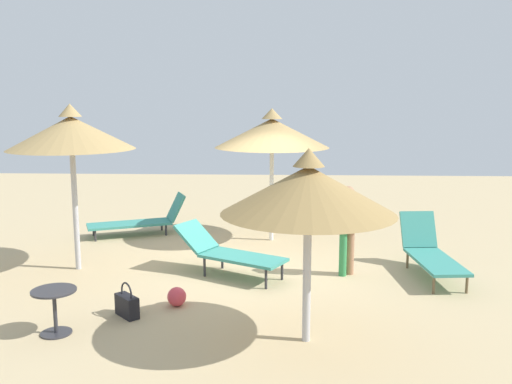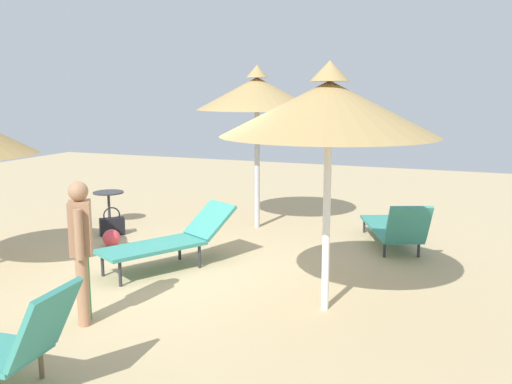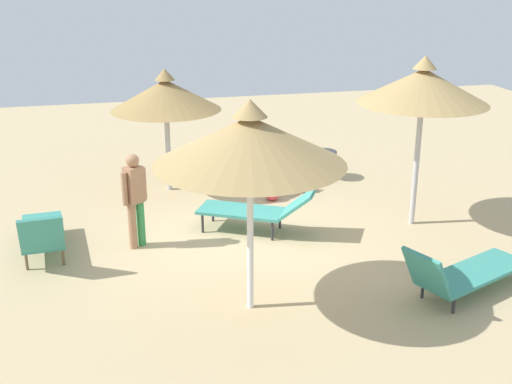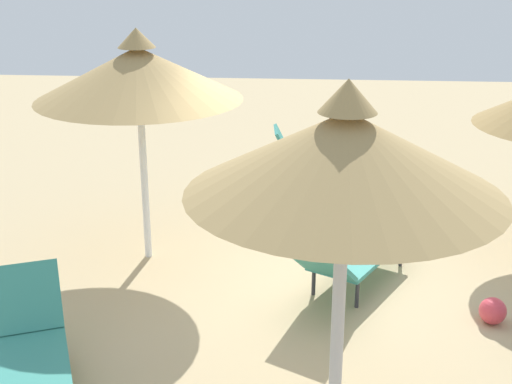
% 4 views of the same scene
% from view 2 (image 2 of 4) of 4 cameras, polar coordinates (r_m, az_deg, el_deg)
% --- Properties ---
extents(ground, '(24.00, 24.00, 0.10)m').
position_cam_2_polar(ground, '(7.74, -6.11, -8.93)').
color(ground, tan).
extents(parasol_umbrella_far_left, '(2.38, 2.38, 2.79)m').
position_cam_2_polar(parasol_umbrella_far_left, '(6.25, 7.30, 8.26)').
color(parasol_umbrella_far_left, white).
rests_on(parasol_umbrella_far_left, ground).
extents(parasol_umbrella_near_left, '(2.15, 2.15, 2.90)m').
position_cam_2_polar(parasol_umbrella_near_left, '(10.15, 0.11, 9.78)').
color(parasol_umbrella_near_left, '#B2B2B7').
rests_on(parasol_umbrella_near_left, ground).
extents(lounge_chair_edge, '(1.50, 2.02, 0.83)m').
position_cam_2_polar(lounge_chair_edge, '(8.09, -8.56, -4.65)').
color(lounge_chair_edge, teal).
rests_on(lounge_chair_edge, ground).
extents(lounge_chair_front, '(1.37, 2.18, 0.87)m').
position_cam_2_polar(lounge_chair_front, '(9.25, 13.62, -3.48)').
color(lounge_chair_front, teal).
rests_on(lounge_chair_front, ground).
extents(person_standing_back, '(0.33, 0.39, 1.54)m').
position_cam_2_polar(person_standing_back, '(6.32, -17.06, -5.06)').
color(person_standing_back, '#338C4C').
rests_on(person_standing_back, ground).
extents(handbag, '(0.41, 0.40, 0.49)m').
position_cam_2_polar(handbag, '(10.16, -14.17, -3.26)').
color(handbag, black).
rests_on(handbag, ground).
extents(side_table_round, '(0.57, 0.57, 0.59)m').
position_cam_2_polar(side_table_round, '(11.06, -14.49, -0.94)').
color(side_table_round, '#2D2D33').
rests_on(side_table_round, ground).
extents(beach_ball, '(0.28, 0.28, 0.28)m').
position_cam_2_polar(beach_ball, '(9.44, -14.24, -4.47)').
color(beach_ball, '#D83F4C').
rests_on(beach_ball, ground).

